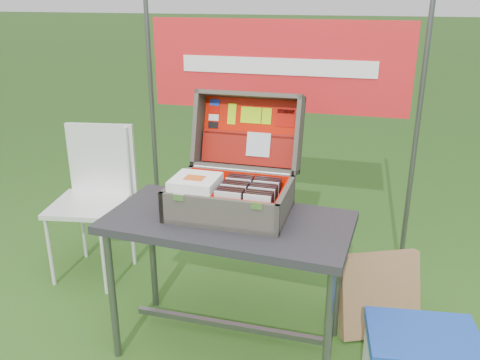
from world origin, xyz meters
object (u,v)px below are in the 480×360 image
(chair, at_px, (89,207))
(cardboard_box, at_px, (379,294))
(table, at_px, (229,285))
(suitcase, at_px, (233,159))

(chair, bearing_deg, cardboard_box, -13.25)
(chair, distance_m, cardboard_box, 1.79)
(table, distance_m, suitcase, 0.63)
(cardboard_box, bearing_deg, suitcase, 170.71)
(table, bearing_deg, cardboard_box, 27.45)
(suitcase, xyz_separation_m, chair, (-1.03, 0.32, -0.50))
(suitcase, xyz_separation_m, cardboard_box, (0.74, 0.20, -0.75))
(table, bearing_deg, suitcase, 97.38)
(chair, bearing_deg, suitcase, -26.74)
(table, distance_m, chair, 1.14)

